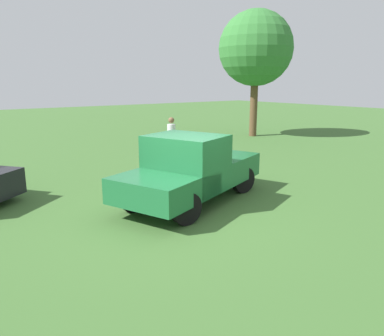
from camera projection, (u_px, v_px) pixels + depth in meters
ground_plane at (187, 211)px, 9.10m from camera, size 80.00×80.00×0.00m
pickup_truck at (190, 168)px, 9.53m from camera, size 4.92×3.33×1.79m
person_bystander at (172, 137)px, 14.46m from camera, size 0.39×0.39×1.75m
tree_back_left at (256, 49)px, 20.62m from camera, size 4.15×4.15×6.99m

